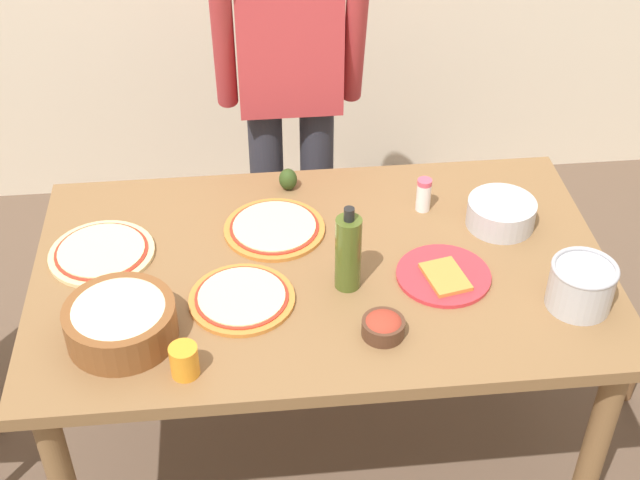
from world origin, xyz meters
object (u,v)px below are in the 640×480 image
object	(u,v)px
pizza_cooked_on_tray	(274,228)
small_sauce_bowl	(383,326)
pizza_second_cooked	(242,298)
plate_with_slice	(444,276)
person_cook	(290,80)
steel_pot	(581,285)
pizza_raw_on_board	(102,252)
avocado	(288,179)
popcorn_bowl	(120,319)
olive_oil_bottle	(348,252)
dining_table	(322,290)
cup_orange	(184,361)
salt_shaker	(424,195)
mixing_bowl_steel	(501,213)

from	to	relation	value
pizza_cooked_on_tray	small_sauce_bowl	xyz separation A→B (m)	(0.25, -0.46, 0.02)
pizza_second_cooked	plate_with_slice	bearing A→B (deg)	3.99
person_cook	steel_pot	distance (m)	1.20
pizza_second_cooked	plate_with_slice	distance (m)	0.55
pizza_raw_on_board	avocado	xyz separation A→B (m)	(0.55, 0.28, 0.03)
pizza_second_cooked	avocado	bearing A→B (deg)	72.55
popcorn_bowl	avocado	distance (m)	0.77
person_cook	plate_with_slice	distance (m)	0.93
olive_oil_bottle	popcorn_bowl	bearing A→B (deg)	-166.34
pizza_second_cooked	plate_with_slice	xyz separation A→B (m)	(0.55, 0.04, -0.00)
plate_with_slice	person_cook	bearing A→B (deg)	112.87
pizza_second_cooked	avocado	size ratio (longest dim) A/B	4.04
dining_table	plate_with_slice	world-z (taller)	plate_with_slice
dining_table	steel_pot	bearing A→B (deg)	-19.22
pizza_raw_on_board	popcorn_bowl	bearing A→B (deg)	-75.94
pizza_cooked_on_tray	cup_orange	size ratio (longest dim) A/B	3.48
salt_shaker	mixing_bowl_steel	bearing A→B (deg)	-24.86
plate_with_slice	small_sauce_bowl	xyz separation A→B (m)	(-0.20, -0.20, 0.02)
steel_pot	cup_orange	xyz separation A→B (m)	(-1.02, -0.14, -0.02)
dining_table	avocado	world-z (taller)	avocado
pizza_raw_on_board	mixing_bowl_steel	size ratio (longest dim) A/B	1.49
salt_shaker	pizza_second_cooked	bearing A→B (deg)	-147.11
small_sauce_bowl	cup_orange	bearing A→B (deg)	-170.24
avocado	popcorn_bowl	bearing A→B (deg)	-126.91
steel_pot	avocado	world-z (taller)	steel_pot
small_sauce_bowl	steel_pot	bearing A→B (deg)	6.45
pizza_second_cooked	salt_shaker	world-z (taller)	salt_shaker
popcorn_bowl	cup_orange	distance (m)	0.21
pizza_second_cooked	mixing_bowl_steel	distance (m)	0.81
mixing_bowl_steel	avocado	world-z (taller)	mixing_bowl_steel
person_cook	pizza_second_cooked	world-z (taller)	person_cook
person_cook	popcorn_bowl	xyz separation A→B (m)	(-0.50, -0.99, -0.12)
plate_with_slice	small_sauce_bowl	size ratio (longest dim) A/B	2.36
dining_table	person_cook	bearing A→B (deg)	92.25
pizza_cooked_on_tray	plate_with_slice	xyz separation A→B (m)	(0.45, -0.26, -0.00)
person_cook	olive_oil_bottle	world-z (taller)	person_cook
pizza_raw_on_board	salt_shaker	world-z (taller)	salt_shaker
small_sauce_bowl	pizza_raw_on_board	bearing A→B (deg)	151.90
dining_table	cup_orange	bearing A→B (deg)	-134.72
plate_with_slice	dining_table	bearing A→B (deg)	164.96
person_cook	dining_table	bearing A→B (deg)	-87.75
popcorn_bowl	pizza_raw_on_board	bearing A→B (deg)	104.06
pizza_cooked_on_tray	plate_with_slice	distance (m)	0.52
pizza_cooked_on_tray	avocado	bearing A→B (deg)	75.25
pizza_cooked_on_tray	plate_with_slice	world-z (taller)	plate_with_slice
person_cook	avocado	distance (m)	0.40
popcorn_bowl	cup_orange	world-z (taller)	popcorn_bowl
small_sauce_bowl	salt_shaker	world-z (taller)	salt_shaker
popcorn_bowl	salt_shaker	bearing A→B (deg)	28.52
pizza_cooked_on_tray	popcorn_bowl	xyz separation A→B (m)	(-0.41, -0.40, 0.05)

